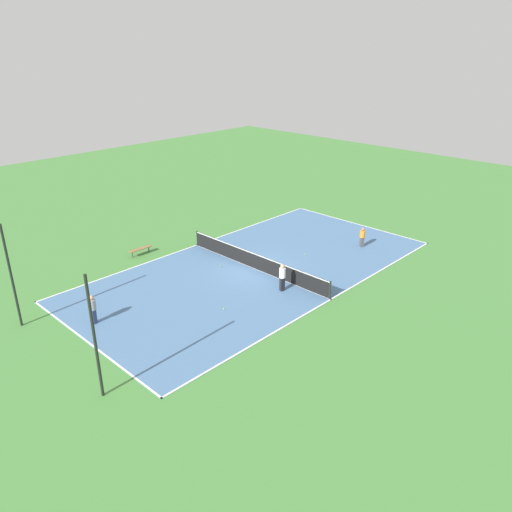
{
  "coord_description": "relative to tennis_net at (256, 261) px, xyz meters",
  "views": [
    {
      "loc": [
        -19.48,
        20.3,
        13.11
      ],
      "look_at": [
        0.0,
        0.0,
        0.9
      ],
      "focal_mm": 35.0,
      "sensor_mm": 36.0,
      "label": 1
    }
  ],
  "objects": [
    {
      "name": "fence_post_back_right",
      "position": [
        3.86,
        12.91,
        2.13
      ],
      "size": [
        0.12,
        0.12,
        5.39
      ],
      "color": "black",
      "rests_on": "ground_plane"
    },
    {
      "name": "fence_post_back_left",
      "position": [
        -3.86,
        12.91,
        2.13
      ],
      "size": [
        0.12,
        0.12,
        5.39
      ],
      "color": "black",
      "rests_on": "ground_plane"
    },
    {
      "name": "tennis_net",
      "position": [
        0.0,
        0.0,
        0.0
      ],
      "size": [
        11.32,
        0.1,
        1.06
      ],
      "color": "black",
      "rests_on": "court_surface"
    },
    {
      "name": "ground_plane",
      "position": [
        0.0,
        0.0,
        -0.56
      ],
      "size": [
        80.0,
        80.0,
        0.0
      ],
      "primitive_type": "plane",
      "color": "#47843D"
    },
    {
      "name": "player_near_white",
      "position": [
        -3.07,
        1.06,
        0.39
      ],
      "size": [
        0.44,
        0.44,
        1.64
      ],
      "rotation": [
        0.0,
        0.0,
        1.32
      ],
      "color": "black",
      "rests_on": "court_surface"
    },
    {
      "name": "tennis_ball_right_alley",
      "position": [
        -0.78,
        -3.92,
        -0.51
      ],
      "size": [
        0.07,
        0.07,
        0.07
      ],
      "primitive_type": "sphere",
      "color": "#CCE033",
      "rests_on": "court_surface"
    },
    {
      "name": "court_surface",
      "position": [
        0.0,
        0.0,
        -0.55
      ],
      "size": [
        11.52,
        22.9,
        0.02
      ],
      "color": "#4C729E",
      "rests_on": "ground_plane"
    },
    {
      "name": "tennis_ball_far_baseline",
      "position": [
        1.86,
        1.27,
        -0.51
      ],
      "size": [
        0.07,
        0.07,
        0.07
      ],
      "primitive_type": "sphere",
      "color": "#CCE033",
      "rests_on": "court_surface"
    },
    {
      "name": "tennis_ball_near_net",
      "position": [
        -2.28,
        4.84,
        -0.51
      ],
      "size": [
        0.07,
        0.07,
        0.07
      ],
      "primitive_type": "sphere",
      "color": "#CCE033",
      "rests_on": "court_surface"
    },
    {
      "name": "bench",
      "position": [
        7.12,
        3.65,
        -0.17
      ],
      "size": [
        0.36,
        1.6,
        0.45
      ],
      "rotation": [
        0.0,
        0.0,
        1.57
      ],
      "color": "olive",
      "rests_on": "ground_plane"
    },
    {
      "name": "player_baseline_gray",
      "position": [
        1.4,
        10.28,
        0.33
      ],
      "size": [
        0.36,
        0.36,
        1.55
      ],
      "rotation": [
        0.0,
        0.0,
        3.15
      ],
      "color": "navy",
      "rests_on": "court_surface"
    },
    {
      "name": "player_center_orange",
      "position": [
        -2.73,
        -7.66,
        0.23
      ],
      "size": [
        0.49,
        0.49,
        1.39
      ],
      "rotation": [
        0.0,
        0.0,
        1.03
      ],
      "color": "#4C4C51",
      "rests_on": "court_surface"
    }
  ]
}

